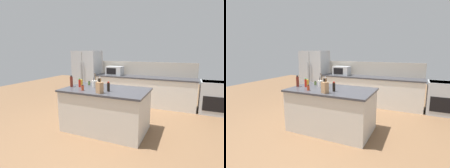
% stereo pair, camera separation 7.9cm
% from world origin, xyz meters
% --- Properties ---
extents(ground_plane, '(14.00, 14.00, 0.00)m').
position_xyz_m(ground_plane, '(0.00, 0.00, 0.00)').
color(ground_plane, brown).
extents(back_counter_run, '(3.29, 0.66, 0.94)m').
position_xyz_m(back_counter_run, '(0.30, 2.20, 0.47)').
color(back_counter_run, beige).
rests_on(back_counter_run, ground_plane).
extents(wall_backsplash, '(3.25, 0.03, 0.46)m').
position_xyz_m(wall_backsplash, '(0.30, 2.52, 1.17)').
color(wall_backsplash, '#B2A899').
rests_on(wall_backsplash, back_counter_run).
extents(kitchen_island, '(1.86, 1.10, 0.94)m').
position_xyz_m(kitchen_island, '(0.00, 0.00, 0.47)').
color(kitchen_island, beige).
rests_on(kitchen_island, ground_plane).
extents(refrigerator, '(0.93, 0.75, 1.77)m').
position_xyz_m(refrigerator, '(-1.85, 2.25, 0.89)').
color(refrigerator, '#ADB2B7').
rests_on(refrigerator, ground_plane).
extents(range_oven, '(0.76, 0.65, 0.92)m').
position_xyz_m(range_oven, '(2.36, 2.20, 0.47)').
color(range_oven, '#ADB2B7').
rests_on(range_oven, ground_plane).
extents(microwave, '(0.56, 0.39, 0.30)m').
position_xyz_m(microwave, '(-0.72, 2.20, 1.09)').
color(microwave, '#ADB2B7').
rests_on(microwave, back_counter_run).
extents(knife_block, '(0.16, 0.15, 0.29)m').
position_xyz_m(knife_block, '(0.06, -0.39, 1.05)').
color(knife_block, '#A87C54').
rests_on(knife_block, kitchen_island).
extents(utensil_crock, '(0.12, 0.12, 0.32)m').
position_xyz_m(utensil_crock, '(-0.32, 0.09, 1.02)').
color(utensil_crock, beige).
rests_on(utensil_crock, kitchen_island).
extents(soy_sauce_bottle, '(0.06, 0.06, 0.20)m').
position_xyz_m(soy_sauce_bottle, '(0.16, -0.19, 1.04)').
color(soy_sauce_bottle, black).
rests_on(soy_sauce_bottle, kitchen_island).
extents(spice_jar_oregano, '(0.06, 0.06, 0.10)m').
position_xyz_m(spice_jar_oregano, '(-0.57, 0.26, 0.98)').
color(spice_jar_oregano, '#567038').
rests_on(spice_jar_oregano, kitchen_island).
extents(pepper_grinder, '(0.06, 0.06, 0.25)m').
position_xyz_m(pepper_grinder, '(-0.17, 0.04, 1.06)').
color(pepper_grinder, brown).
rests_on(pepper_grinder, kitchen_island).
extents(spice_jar_paprika, '(0.06, 0.06, 0.12)m').
position_xyz_m(spice_jar_paprika, '(-0.38, -0.33, 1.00)').
color(spice_jar_paprika, '#B73D1E').
rests_on(spice_jar_paprika, kitchen_island).
extents(hot_sauce_bottle, '(0.05, 0.05, 0.20)m').
position_xyz_m(hot_sauce_bottle, '(-0.64, -0.05, 1.03)').
color(hot_sauce_bottle, red).
rests_on(hot_sauce_bottle, kitchen_island).
extents(vinegar_bottle, '(0.07, 0.07, 0.26)m').
position_xyz_m(vinegar_bottle, '(-0.83, -0.10, 1.06)').
color(vinegar_bottle, maroon).
rests_on(vinegar_bottle, kitchen_island).
extents(honey_jar, '(0.07, 0.07, 0.15)m').
position_xyz_m(honey_jar, '(-0.72, 0.14, 1.01)').
color(honey_jar, gold).
rests_on(honey_jar, kitchen_island).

